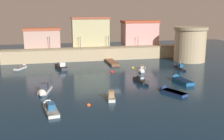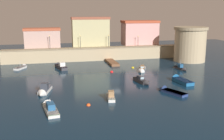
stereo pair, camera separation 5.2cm
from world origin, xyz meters
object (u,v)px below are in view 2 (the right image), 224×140
Objects in this scene: moored_boat_2 at (142,70)px; moored_boat_8 at (50,107)px; mooring_buoy_1 at (88,105)px; quay_lamp_3 at (138,39)px; quay_lamp_0 at (50,40)px; moored_boat_3 at (44,90)px; moored_boat_9 at (111,96)px; moored_boat_1 at (179,80)px; moored_boat_5 at (60,66)px; moored_boat_6 at (169,91)px; moored_boat_0 at (181,68)px; quay_lamp_1 at (80,40)px; moored_boat_7 at (22,67)px; quay_lamp_2 at (109,39)px; moored_boat_4 at (142,81)px; mooring_buoy_0 at (133,68)px; fortress_tower at (190,44)px.

moored_boat_8 is at bearing -22.42° from moored_boat_2.
quay_lamp_3 is at bearing 61.81° from mooring_buoy_1.
quay_lamp_0 is 30.98m from moored_boat_3.
quay_lamp_0 is 0.52× the size of moored_boat_2.
moored_boat_2 is 22.64m from moored_boat_9.
mooring_buoy_1 is at bearing 109.49° from moored_boat_1.
moored_boat_5 is 1.16× the size of moored_boat_6.
moored_boat_6 is at bearing -77.00° from moored_boat_9.
moored_boat_8 is (-0.67, -39.13, -5.89)m from quay_lamp_0.
moored_boat_0 is at bearing -65.15° from moored_boat_8.
moored_boat_2 is (12.98, -16.90, -5.83)m from quay_lamp_1.
mooring_buoy_1 is (3.02, -29.43, -0.55)m from moored_boat_5.
quay_lamp_1 is 0.68× the size of moored_boat_7.
moored_boat_5 reaches higher than moored_boat_1.
moored_boat_5 is 29.59m from mooring_buoy_1.
mooring_buoy_1 is (-16.30, -21.78, -0.32)m from moored_boat_2.
moored_boat_5 is at bearing -14.27° from moored_boat_8.
moored_boat_5 is (-14.67, -9.25, -5.60)m from quay_lamp_2.
moored_boat_7 is (-7.16, -7.04, -6.00)m from quay_lamp_0.
moored_boat_4 is at bearing -106.29° from quay_lamp_3.
quay_lamp_1 is 22.09m from moored_boat_2.
moored_boat_0 is 1.12× the size of moored_boat_9.
quay_lamp_3 is at bearing -83.76° from moored_boat_5.
moored_boat_6 is at bearing -71.25° from quay_lamp_1.
moored_boat_3 is at bearing -92.96° from quay_lamp_0.
quay_lamp_2 is 0.48× the size of moored_boat_2.
moored_boat_1 is 10.04× the size of mooring_buoy_1.
quay_lamp_1 is 0.52× the size of moored_boat_1.
quay_lamp_1 is 0.49× the size of moored_boat_5.
quay_lamp_0 is 39.58m from moored_boat_8.
quay_lamp_2 is 0.59× the size of moored_boat_3.
moored_boat_1 reaches higher than moored_boat_6.
moored_boat_3 is at bearing -132.21° from quay_lamp_3.
mooring_buoy_0 is at bearing -139.62° from moored_boat_2.
moored_boat_0 reaches higher than mooring_buoy_0.
fortress_tower is 1.36× the size of moored_boat_5.
fortress_tower is 2.60× the size of quay_lamp_0.
moored_boat_0 reaches higher than mooring_buoy_1.
moored_boat_3 is 1.16× the size of moored_boat_7.
moored_boat_1 is (-0.18, -28.38, -5.52)m from quay_lamp_3.
quay_lamp_2 is at bearing 180.00° from quay_lamp_3.
quay_lamp_0 is at bearing 147.07° from mooring_buoy_0.
fortress_tower is 51.01m from moored_boat_8.
moored_boat_5 reaches higher than moored_boat_3.
moored_boat_6 is at bearing 133.76° from moored_boat_1.
moored_boat_6 reaches higher than mooring_buoy_1.
quay_lamp_3 reaches higher than moored_boat_2.
moored_boat_9 is at bearing -75.33° from quay_lamp_0.
moored_boat_7 is at bearing -152.66° from moored_boat_3.
fortress_tower is 2.78× the size of quay_lamp_1.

